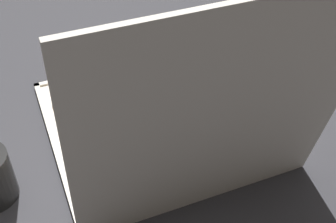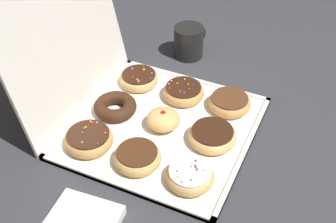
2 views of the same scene
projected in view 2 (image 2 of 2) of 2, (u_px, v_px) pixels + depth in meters
The scene contains 13 objects.
ground_plane at pixel (163, 129), 1.14m from camera, with size 3.00×3.00×0.00m, color #333338.
donut_box at pixel (163, 128), 1.14m from camera, with size 0.44×0.44×0.01m.
box_lid_open at pixel (64, 33), 1.09m from camera, with size 0.44×0.44×0.01m, color silver.
sprinkle_donut_0 at pixel (190, 176), 0.99m from camera, with size 0.11×0.11×0.04m.
chocolate_frosted_donut_1 at pixel (212, 137), 1.08m from camera, with size 0.12×0.12×0.04m.
chocolate_frosted_donut_2 at pixel (229, 103), 1.18m from camera, with size 0.11×0.11×0.04m.
chocolate_frosted_donut_3 at pixel (139, 158), 1.03m from camera, with size 0.11×0.11×0.04m.
jelly_filled_donut_4 at pixel (163, 119), 1.12m from camera, with size 0.09×0.09×0.05m.
sprinkle_donut_5 at pixel (182, 91), 1.22m from camera, with size 0.11×0.11×0.04m.
sprinkle_donut_6 at pixel (89, 139), 1.07m from camera, with size 0.12×0.12×0.04m.
chocolate_cake_ring_donut_7 at pixel (115, 107), 1.17m from camera, with size 0.11×0.11×0.04m.
sprinkle_donut_8 at pixel (139, 79), 1.26m from camera, with size 0.11×0.11×0.04m.
coffee_mug at pixel (189, 41), 1.37m from camera, with size 0.11×0.09×0.10m.
Camera 2 is at (-0.76, -0.36, 0.78)m, focal length 47.53 mm.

